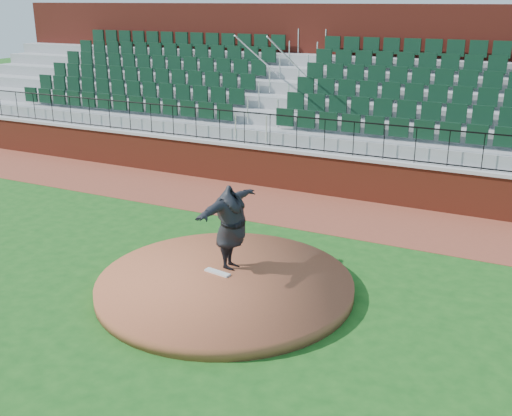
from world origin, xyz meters
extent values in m
plane|color=#184D16|center=(0.00, 0.00, 0.00)|extent=(90.00, 90.00, 0.00)
cube|color=brown|center=(0.00, 5.40, 0.01)|extent=(34.00, 3.20, 0.01)
cube|color=maroon|center=(0.00, 7.00, 0.60)|extent=(34.00, 0.35, 1.20)
cube|color=#B7B7B7|center=(0.00, 7.00, 1.25)|extent=(34.00, 0.45, 0.10)
cube|color=maroon|center=(0.00, 12.52, 2.75)|extent=(34.00, 0.50, 5.50)
cylinder|color=brown|center=(0.06, -0.05, 0.12)|extent=(5.23, 5.23, 0.25)
cube|color=silver|center=(-0.22, 0.13, 0.27)|extent=(0.61, 0.24, 0.04)
imported|color=black|center=(-0.09, 0.51, 1.17)|extent=(0.66, 2.26, 1.83)
camera|label=1|loc=(5.61, -9.80, 5.66)|focal=42.53mm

